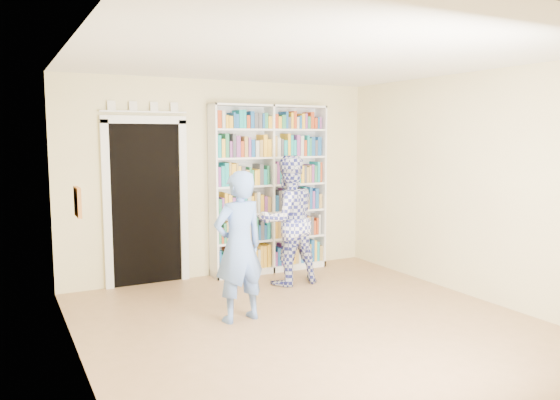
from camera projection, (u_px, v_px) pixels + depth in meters
floor at (317, 328)px, 5.55m from camera, size 5.00×5.00×0.00m
ceiling at (320, 57)px, 5.24m from camera, size 5.00×5.00×0.00m
wall_back at (224, 179)px, 7.59m from camera, size 4.50×0.00×4.50m
wall_left at (79, 211)px, 4.36m from camera, size 0.00×5.00×5.00m
wall_right at (481, 187)px, 6.43m from camera, size 0.00×5.00×5.00m
bookshelf at (269, 188)px, 7.76m from camera, size 1.73×0.32×2.37m
doorway at (146, 195)px, 7.09m from camera, size 1.10×0.08×2.43m
wall_art at (78, 202)px, 4.54m from camera, size 0.03×0.25×0.25m
man_blue at (239, 247)px, 5.70m from camera, size 0.63×0.46×1.59m
man_plaid at (288, 220)px, 7.12m from camera, size 0.83×0.64×1.69m
paper_sheet at (298, 212)px, 7.00m from camera, size 0.20×0.05×0.29m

